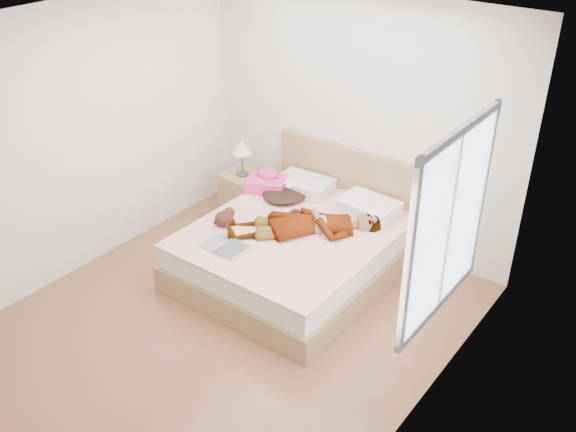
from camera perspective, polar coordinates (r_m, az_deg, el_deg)
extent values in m
plane|color=#523119|center=(5.89, -5.05, -9.24)|extent=(4.00, 4.00, 0.00)
imported|color=white|center=(6.13, 1.58, -0.36)|extent=(1.52, 1.43, 0.21)
ellipsoid|color=black|center=(6.78, -0.13, 2.18)|extent=(0.59, 0.67, 0.09)
cube|color=silver|center=(6.64, 0.09, 2.83)|extent=(0.09, 0.09, 0.05)
plane|color=white|center=(4.71, -6.49, 16.17)|extent=(4.00, 4.00, 0.00)
plane|color=silver|center=(6.64, 6.05, 8.47)|extent=(3.60, 0.00, 3.60)
plane|color=silver|center=(6.43, -17.78, 6.44)|extent=(0.00, 4.00, 4.00)
plane|color=beige|center=(4.32, 12.44, -4.71)|extent=(0.00, 4.00, 4.00)
cube|color=white|center=(4.46, 14.12, -0.70)|extent=(0.02, 1.10, 1.30)
cube|color=silver|center=(4.00, 10.67, -4.08)|extent=(0.04, 0.06, 1.42)
cube|color=silver|center=(4.94, 16.91, 2.04)|extent=(0.04, 0.06, 1.42)
cube|color=silver|center=(4.83, 13.13, -7.67)|extent=(0.04, 1.22, 0.06)
cube|color=silver|center=(4.16, 15.26, 7.39)|extent=(0.04, 1.22, 0.06)
cube|color=silver|center=(4.46, 14.07, -0.69)|extent=(0.03, 0.04, 1.30)
cube|color=brown|center=(6.40, 0.54, -4.08)|extent=(1.78, 2.08, 0.26)
cube|color=silver|center=(6.27, 0.55, -2.26)|extent=(1.70, 2.00, 0.22)
cube|color=white|center=(6.20, 0.56, -1.28)|extent=(1.74, 2.04, 0.03)
cube|color=olive|center=(6.93, 5.53, 2.21)|extent=(1.80, 0.07, 1.00)
cube|color=silver|center=(6.88, 1.45, 2.81)|extent=(0.61, 0.44, 0.13)
cube|color=white|center=(6.50, 7.18, 0.86)|extent=(0.60, 0.43, 0.13)
cube|color=#FF45AA|center=(6.89, -1.90, 2.88)|extent=(0.51, 0.47, 0.14)
ellipsoid|color=#E23D93|center=(6.91, -1.85, 3.76)|extent=(0.25, 0.19, 0.12)
cube|color=white|center=(5.94, -5.72, -2.71)|extent=(0.44, 0.30, 0.01)
cube|color=white|center=(6.01, -6.51, -2.26)|extent=(0.22, 0.30, 0.02)
cube|color=#272727|center=(5.87, -4.88, -3.00)|extent=(0.22, 0.30, 0.02)
cylinder|color=silver|center=(6.04, -0.79, -1.48)|extent=(0.10, 0.10, 0.10)
torus|color=silver|center=(6.01, -0.47, -1.62)|extent=(0.07, 0.02, 0.07)
cylinder|color=black|center=(6.02, -0.79, -1.15)|extent=(0.09, 0.09, 0.00)
ellipsoid|color=black|center=(6.25, -5.74, -0.21)|extent=(0.20, 0.22, 0.15)
ellipsoid|color=#F3E3CA|center=(6.23, -5.83, -0.19)|extent=(0.11, 0.12, 0.07)
sphere|color=black|center=(6.33, -5.25, 0.32)|extent=(0.11, 0.11, 0.11)
sphere|color=#FBA4C4|center=(6.36, -5.41, 0.71)|extent=(0.04, 0.04, 0.04)
sphere|color=#F9A2AF|center=(6.32, -4.79, 0.55)|extent=(0.04, 0.04, 0.04)
ellipsoid|color=black|center=(6.27, -6.43, -0.54)|extent=(0.05, 0.07, 0.03)
ellipsoid|color=black|center=(6.21, -5.45, -0.80)|extent=(0.05, 0.07, 0.03)
cube|color=olive|center=(7.30, -3.97, 1.77)|extent=(0.49, 0.45, 0.55)
cylinder|color=#464646|center=(7.17, -4.04, 3.77)|extent=(0.16, 0.16, 0.02)
cylinder|color=#535353|center=(7.11, -4.08, 4.77)|extent=(0.03, 0.03, 0.28)
cone|color=beige|center=(7.04, -4.14, 6.16)|extent=(0.24, 0.24, 0.16)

